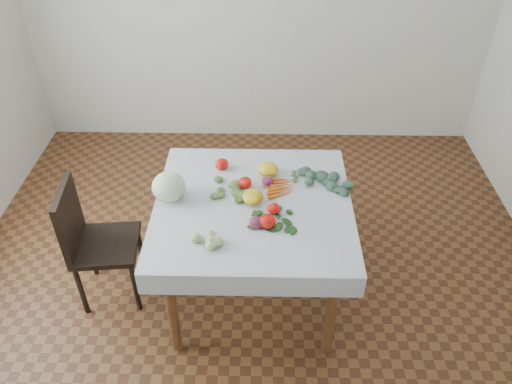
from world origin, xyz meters
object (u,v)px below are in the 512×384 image
carrot_bunch (281,187)px  table (253,217)px  cabbage (169,187)px  chair (91,237)px  heirloom_back (268,169)px

carrot_bunch → table: bearing=-138.8°
cabbage → carrot_bunch: bearing=9.7°
chair → carrot_bunch: (1.15, 0.15, 0.28)m
table → heirloom_back: 0.32m
chair → cabbage: size_ratio=4.45×
chair → carrot_bunch: chair is taller
heirloom_back → cabbage: bearing=-156.7°
table → heirloom_back: bearing=72.6°
cabbage → heirloom_back: 0.62m
heirloom_back → carrot_bunch: (0.07, -0.13, -0.03)m
carrot_bunch → chair: bearing=-172.3°
cabbage → table: bearing=-3.6°
chair → cabbage: (0.51, 0.05, 0.35)m
table → carrot_bunch: bearing=41.2°
table → cabbage: bearing=176.4°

